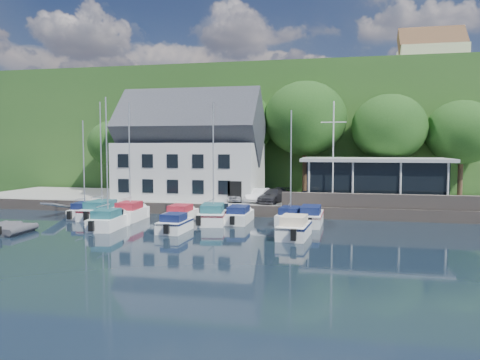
{
  "coord_description": "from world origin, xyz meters",
  "views": [
    {
      "loc": [
        7.92,
        -29.07,
        6.15
      ],
      "look_at": [
        -0.26,
        9.0,
        3.37
      ],
      "focal_mm": 35.0,
      "sensor_mm": 36.0,
      "label": 1
    }
  ],
  "objects_px": {
    "boat_r1_1": "(101,163)",
    "boat_r1_5": "(239,214)",
    "boat_r1_0": "(84,169)",
    "boat_r2_2": "(175,222)",
    "car_dgrey": "(274,196)",
    "harbor_building": "(191,155)",
    "boat_r1_3": "(181,213)",
    "club_pavilion": "(374,180)",
    "boat_r1_2": "(130,163)",
    "dinghy_1": "(14,228)",
    "flagpole": "(333,154)",
    "boat_r2_4": "(294,226)",
    "boat_r1_7": "(311,215)",
    "boat_r1_6": "(291,171)",
    "car_white": "(259,195)",
    "dinghy_0": "(4,225)",
    "boat_r1_4": "(213,164)",
    "car_blue": "(309,197)",
    "boat_r2_1": "(107,168)",
    "car_silver": "(235,195)"
  },
  "relations": [
    {
      "from": "boat_r1_3",
      "to": "boat_r1_5",
      "type": "bearing_deg",
      "value": 5.65
    },
    {
      "from": "club_pavilion",
      "to": "boat_r1_5",
      "type": "xyz_separation_m",
      "value": [
        -11.08,
        -8.16,
        -2.37
      ]
    },
    {
      "from": "harbor_building",
      "to": "boat_r2_2",
      "type": "relative_size",
      "value": 3.05
    },
    {
      "from": "car_dgrey",
      "to": "boat_r2_4",
      "type": "distance_m",
      "value": 11.55
    },
    {
      "from": "boat_r2_1",
      "to": "boat_r2_4",
      "type": "distance_m",
      "value": 14.48
    },
    {
      "from": "boat_r1_0",
      "to": "boat_r1_2",
      "type": "relative_size",
      "value": 0.88
    },
    {
      "from": "dinghy_0",
      "to": "car_silver",
      "type": "bearing_deg",
      "value": 32.89
    },
    {
      "from": "boat_r1_2",
      "to": "boat_r2_4",
      "type": "distance_m",
      "value": 15.44
    },
    {
      "from": "boat_r1_0",
      "to": "harbor_building",
      "type": "bearing_deg",
      "value": 48.68
    },
    {
      "from": "car_white",
      "to": "boat_r1_3",
      "type": "bearing_deg",
      "value": -117.89
    },
    {
      "from": "car_blue",
      "to": "boat_r1_7",
      "type": "bearing_deg",
      "value": -94.42
    },
    {
      "from": "harbor_building",
      "to": "boat_r1_3",
      "type": "distance_m",
      "value": 10.41
    },
    {
      "from": "boat_r2_2",
      "to": "boat_r1_0",
      "type": "bearing_deg",
      "value": 156.52
    },
    {
      "from": "car_white",
      "to": "flagpole",
      "type": "distance_m",
      "value": 7.96
    },
    {
      "from": "car_dgrey",
      "to": "dinghy_1",
      "type": "bearing_deg",
      "value": -120.84
    },
    {
      "from": "boat_r1_5",
      "to": "dinghy_0",
      "type": "distance_m",
      "value": 17.77
    },
    {
      "from": "boat_r2_2",
      "to": "dinghy_1",
      "type": "height_order",
      "value": "boat_r2_2"
    },
    {
      "from": "boat_r1_3",
      "to": "boat_r1_6",
      "type": "bearing_deg",
      "value": 4.21
    },
    {
      "from": "club_pavilion",
      "to": "boat_r1_7",
      "type": "xyz_separation_m",
      "value": [
        -5.28,
        -8.14,
        -2.29
      ]
    },
    {
      "from": "car_white",
      "to": "dinghy_0",
      "type": "xyz_separation_m",
      "value": [
        -16.88,
        -13.15,
        -1.31
      ]
    },
    {
      "from": "car_white",
      "to": "car_blue",
      "type": "xyz_separation_m",
      "value": [
        4.67,
        -0.32,
        -0.04
      ]
    },
    {
      "from": "boat_r1_1",
      "to": "boat_r2_2",
      "type": "height_order",
      "value": "boat_r1_1"
    },
    {
      "from": "harbor_building",
      "to": "dinghy_1",
      "type": "bearing_deg",
      "value": -114.45
    },
    {
      "from": "boat_r1_7",
      "to": "boat_r2_4",
      "type": "height_order",
      "value": "boat_r2_4"
    },
    {
      "from": "boat_r1_3",
      "to": "dinghy_1",
      "type": "relative_size",
      "value": 1.76
    },
    {
      "from": "boat_r1_2",
      "to": "boat_r1_4",
      "type": "xyz_separation_m",
      "value": [
        7.19,
        0.1,
        0.0
      ]
    },
    {
      "from": "boat_r1_0",
      "to": "boat_r2_2",
      "type": "height_order",
      "value": "boat_r1_0"
    },
    {
      "from": "boat_r1_5",
      "to": "car_dgrey",
      "type": "bearing_deg",
      "value": 69.35
    },
    {
      "from": "boat_r1_1",
      "to": "boat_r1_5",
      "type": "relative_size",
      "value": 1.54
    },
    {
      "from": "boat_r1_0",
      "to": "boat_r2_4",
      "type": "distance_m",
      "value": 19.6
    },
    {
      "from": "car_dgrey",
      "to": "dinghy_0",
      "type": "distance_m",
      "value": 22.39
    },
    {
      "from": "boat_r1_2",
      "to": "boat_r2_2",
      "type": "bearing_deg",
      "value": -39.51
    },
    {
      "from": "boat_r2_4",
      "to": "dinghy_1",
      "type": "distance_m",
      "value": 19.79
    },
    {
      "from": "car_blue",
      "to": "boat_r1_7",
      "type": "relative_size",
      "value": 0.51
    },
    {
      "from": "boat_r1_1",
      "to": "boat_r1_4",
      "type": "height_order",
      "value": "boat_r1_4"
    },
    {
      "from": "harbor_building",
      "to": "flagpole",
      "type": "bearing_deg",
      "value": -15.78
    },
    {
      "from": "harbor_building",
      "to": "car_blue",
      "type": "relative_size",
      "value": 4.14
    },
    {
      "from": "boat_r1_2",
      "to": "boat_r1_5",
      "type": "xyz_separation_m",
      "value": [
        9.16,
        0.83,
        -4.08
      ]
    },
    {
      "from": "flagpole",
      "to": "boat_r2_2",
      "type": "height_order",
      "value": "flagpole"
    },
    {
      "from": "club_pavilion",
      "to": "car_white",
      "type": "height_order",
      "value": "club_pavilion"
    },
    {
      "from": "boat_r1_2",
      "to": "dinghy_1",
      "type": "distance_m",
      "value": 10.14
    },
    {
      "from": "boat_r1_6",
      "to": "dinghy_0",
      "type": "distance_m",
      "value": 22.04
    },
    {
      "from": "club_pavilion",
      "to": "harbor_building",
      "type": "bearing_deg",
      "value": 178.41
    },
    {
      "from": "boat_r1_2",
      "to": "boat_r2_1",
      "type": "distance_m",
      "value": 4.26
    },
    {
      "from": "boat_r1_1",
      "to": "boat_r2_2",
      "type": "xyz_separation_m",
      "value": [
        8.29,
        -4.68,
        -4.08
      ]
    },
    {
      "from": "boat_r1_3",
      "to": "boat_r2_1",
      "type": "relative_size",
      "value": 0.62
    },
    {
      "from": "club_pavilion",
      "to": "car_silver",
      "type": "height_order",
      "value": "club_pavilion"
    },
    {
      "from": "car_dgrey",
      "to": "boat_r1_1",
      "type": "relative_size",
      "value": 0.47
    },
    {
      "from": "flagpole",
      "to": "boat_r1_2",
      "type": "relative_size",
      "value": 0.95
    },
    {
      "from": "car_blue",
      "to": "dinghy_0",
      "type": "height_order",
      "value": "car_blue"
    }
  ]
}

